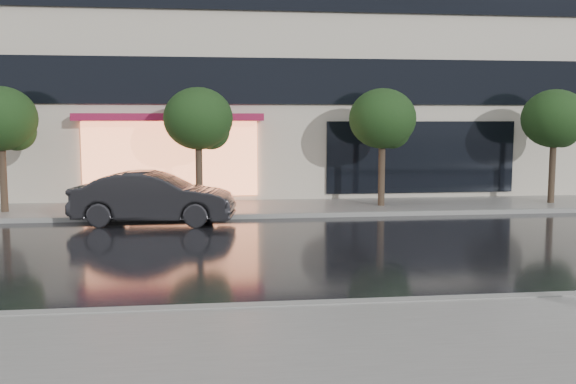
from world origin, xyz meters
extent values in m
plane|color=black|center=(0.00, 0.00, 0.00)|extent=(120.00, 120.00, 0.00)
cube|color=slate|center=(0.00, -3.25, 0.06)|extent=(60.00, 4.50, 0.12)
cube|color=slate|center=(0.00, 10.25, 0.06)|extent=(60.00, 3.50, 0.12)
cube|color=gray|center=(0.00, -1.00, 0.07)|extent=(60.00, 0.25, 0.14)
cube|color=gray|center=(0.00, 8.50, 0.07)|extent=(60.00, 0.25, 0.14)
cube|color=black|center=(0.00, 11.94, 4.30)|extent=(28.00, 0.12, 1.60)
cube|color=#FF8C59|center=(-4.00, 11.92, 1.60)|extent=(6.00, 0.10, 2.60)
cube|color=maroon|center=(-4.00, 11.59, 3.05)|extent=(6.40, 0.70, 0.25)
cube|color=black|center=(5.00, 11.94, 1.60)|extent=(7.00, 0.10, 2.60)
cylinder|color=#33261C|center=(-9.00, 10.00, 1.10)|extent=(0.22, 0.22, 2.20)
ellipsoid|color=black|center=(-9.00, 10.00, 3.00)|extent=(2.20, 2.20, 1.98)
sphere|color=black|center=(-8.60, 10.20, 2.60)|extent=(1.20, 1.20, 1.20)
cylinder|color=#33261C|center=(-3.00, 10.00, 1.10)|extent=(0.22, 0.22, 2.20)
ellipsoid|color=black|center=(-3.00, 10.00, 3.00)|extent=(2.20, 2.20, 1.98)
sphere|color=black|center=(-2.60, 10.20, 2.60)|extent=(1.20, 1.20, 1.20)
cylinder|color=#33261C|center=(3.00, 10.00, 1.10)|extent=(0.22, 0.22, 2.20)
ellipsoid|color=black|center=(3.00, 10.00, 3.00)|extent=(2.20, 2.20, 1.98)
sphere|color=black|center=(3.40, 10.20, 2.60)|extent=(1.20, 1.20, 1.20)
cylinder|color=#33261C|center=(9.00, 10.00, 1.10)|extent=(0.22, 0.22, 2.20)
ellipsoid|color=black|center=(9.00, 10.00, 3.00)|extent=(2.20, 2.20, 1.98)
sphere|color=black|center=(9.40, 10.20, 2.60)|extent=(1.20, 1.20, 1.20)
imported|color=black|center=(-4.25, 7.82, 0.75)|extent=(4.72, 2.18, 1.50)
camera|label=1|loc=(-2.65, -10.64, 2.99)|focal=40.00mm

